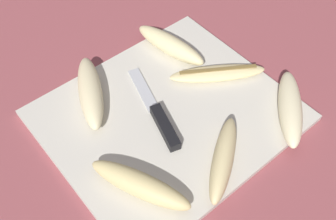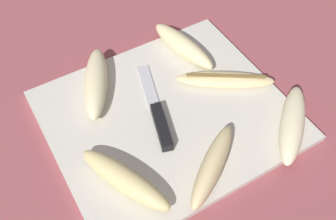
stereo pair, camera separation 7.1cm
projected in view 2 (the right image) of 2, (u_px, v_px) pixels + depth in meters
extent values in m
plane|color=#93474C|center=(168.00, 117.00, 0.73)|extent=(4.00, 4.00, 0.00)
cube|color=beige|center=(168.00, 115.00, 0.73)|extent=(0.43, 0.37, 0.01)
cube|color=black|center=(162.00, 126.00, 0.69)|extent=(0.05, 0.10, 0.02)
cube|color=#B7BABF|center=(149.00, 86.00, 0.76)|extent=(0.05, 0.11, 0.00)
ellipsoid|color=beige|center=(225.00, 80.00, 0.76)|extent=(0.18, 0.14, 0.02)
cube|color=olive|center=(226.00, 76.00, 0.75)|extent=(0.13, 0.09, 0.00)
ellipsoid|color=beige|center=(96.00, 82.00, 0.74)|extent=(0.12, 0.18, 0.04)
ellipsoid|color=#DBC684|center=(125.00, 179.00, 0.62)|extent=(0.11, 0.18, 0.04)
ellipsoid|color=beige|center=(292.00, 123.00, 0.69)|extent=(0.16, 0.15, 0.04)
ellipsoid|color=beige|center=(183.00, 46.00, 0.81)|extent=(0.07, 0.17, 0.04)
ellipsoid|color=beige|center=(212.00, 166.00, 0.63)|extent=(0.16, 0.13, 0.04)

